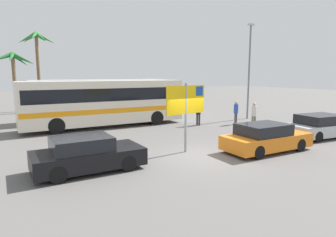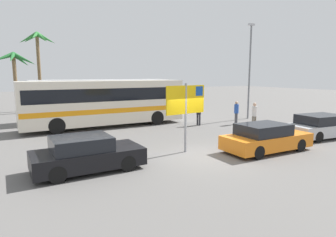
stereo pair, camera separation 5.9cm
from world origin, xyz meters
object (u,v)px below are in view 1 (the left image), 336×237
(bus_front_coach, at_px, (105,101))
(bus_rear_coach, at_px, (103,97))
(car_orange, at_px, (266,138))
(pedestrian_by_bus, at_px, (254,113))
(car_silver, at_px, (322,126))
(pedestrian_crossing_lot, at_px, (236,111))
(car_black, at_px, (87,154))
(pedestrian_near_sign, at_px, (198,112))
(ferry_sign, at_px, (187,102))

(bus_front_coach, distance_m, bus_rear_coach, 3.87)
(car_orange, xyz_separation_m, pedestrian_by_bus, (3.82, 4.47, 0.40))
(car_silver, bearing_deg, bus_rear_coach, 129.27)
(car_silver, distance_m, pedestrian_crossing_lot, 5.93)
(bus_rear_coach, xyz_separation_m, pedestrian_crossing_lot, (7.53, -7.54, -0.79))
(pedestrian_by_bus, bearing_deg, car_black, -62.44)
(pedestrian_near_sign, bearing_deg, car_orange, 56.08)
(car_black, height_order, pedestrian_by_bus, pedestrian_by_bus)
(ferry_sign, distance_m, car_black, 5.06)
(car_black, distance_m, pedestrian_by_bus, 12.28)
(bus_front_coach, xyz_separation_m, ferry_sign, (1.21, -8.40, 0.54))
(pedestrian_near_sign, bearing_deg, ferry_sign, 26.75)
(bus_front_coach, xyz_separation_m, bus_rear_coach, (0.97, 3.75, 0.00))
(bus_front_coach, height_order, pedestrian_by_bus, bus_front_coach)
(ferry_sign, relative_size, car_silver, 0.67)
(bus_front_coach, bearing_deg, car_orange, -66.07)
(ferry_sign, height_order, car_black, ferry_sign)
(pedestrian_by_bus, distance_m, pedestrian_near_sign, 3.80)
(car_silver, distance_m, pedestrian_by_bus, 4.15)
(ferry_sign, relative_size, pedestrian_near_sign, 1.99)
(car_orange, bearing_deg, bus_rear_coach, 105.13)
(car_silver, xyz_separation_m, car_orange, (-5.28, -0.60, -0.00))
(car_black, height_order, pedestrian_near_sign, pedestrian_near_sign)
(bus_front_coach, height_order, pedestrian_crossing_lot, bus_front_coach)
(car_black, distance_m, car_orange, 8.16)
(bus_front_coach, relative_size, car_black, 2.73)
(ferry_sign, xyz_separation_m, pedestrian_near_sign, (4.67, 5.60, -1.38))
(bus_rear_coach, bearing_deg, car_black, -109.68)
(car_black, height_order, pedestrian_crossing_lot, pedestrian_crossing_lot)
(bus_front_coach, relative_size, pedestrian_crossing_lot, 6.55)
(pedestrian_crossing_lot, bearing_deg, bus_rear_coach, 23.52)
(ferry_sign, xyz_separation_m, car_orange, (3.30, -1.78, -1.69))
(bus_front_coach, xyz_separation_m, pedestrian_by_bus, (8.33, -5.70, -0.75))
(pedestrian_by_bus, xyz_separation_m, pedestrian_near_sign, (-2.45, 2.90, -0.09))
(bus_front_coach, relative_size, pedestrian_by_bus, 6.31)
(pedestrian_crossing_lot, height_order, pedestrian_near_sign, pedestrian_crossing_lot)
(car_orange, height_order, pedestrian_by_bus, pedestrian_by_bus)
(ferry_sign, xyz_separation_m, car_silver, (8.58, -1.17, -1.69))
(bus_rear_coach, bearing_deg, pedestrian_crossing_lot, -45.05)
(bus_front_coach, height_order, car_silver, bus_front_coach)
(car_silver, distance_m, car_orange, 5.32)
(bus_rear_coach, bearing_deg, car_silver, -56.45)
(bus_rear_coach, bearing_deg, ferry_sign, -88.84)
(bus_rear_coach, xyz_separation_m, pedestrian_near_sign, (4.91, -6.55, -0.84))
(car_black, bearing_deg, pedestrian_crossing_lot, 22.21)
(car_orange, bearing_deg, ferry_sign, 152.57)
(bus_front_coach, bearing_deg, car_black, -111.79)
(pedestrian_crossing_lot, bearing_deg, car_black, 91.31)
(car_orange, height_order, pedestrian_near_sign, pedestrian_near_sign)
(bus_front_coach, relative_size, car_silver, 2.32)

